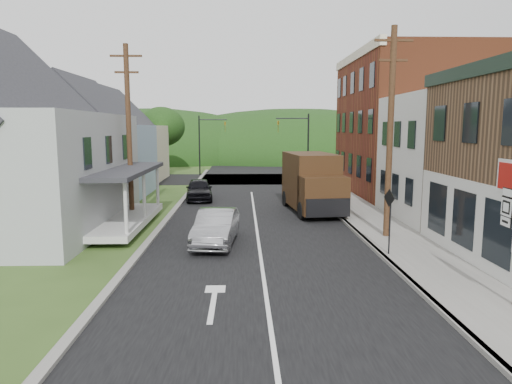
{
  "coord_description": "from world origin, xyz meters",
  "views": [
    {
      "loc": [
        -0.67,
        -15.8,
        4.85
      ],
      "look_at": [
        -0.11,
        2.81,
        2.2
      ],
      "focal_mm": 32.0,
      "sensor_mm": 36.0,
      "label": 1
    }
  ],
  "objects": [
    {
      "name": "ground",
      "position": [
        0.0,
        0.0,
        0.0
      ],
      "size": [
        120.0,
        120.0,
        0.0
      ],
      "primitive_type": "plane",
      "color": "#2D4719",
      "rests_on": "ground"
    },
    {
      "name": "road",
      "position": [
        0.0,
        10.0,
        0.0
      ],
      "size": [
        9.0,
        90.0,
        0.02
      ],
      "primitive_type": "cube",
      "color": "black",
      "rests_on": "ground"
    },
    {
      "name": "cross_road",
      "position": [
        0.0,
        27.0,
        0.0
      ],
      "size": [
        60.0,
        9.0,
        0.02
      ],
      "primitive_type": "cube",
      "color": "black",
      "rests_on": "ground"
    },
    {
      "name": "sidewalk_right",
      "position": [
        5.9,
        8.0,
        0.07
      ],
      "size": [
        2.8,
        55.0,
        0.15
      ],
      "primitive_type": "cube",
      "color": "slate",
      "rests_on": "ground"
    },
    {
      "name": "curb_right",
      "position": [
        4.55,
        8.0,
        0.07
      ],
      "size": [
        0.2,
        55.0,
        0.15
      ],
      "primitive_type": "cube",
      "color": "slate",
      "rests_on": "ground"
    },
    {
      "name": "curb_left",
      "position": [
        -4.65,
        8.0,
        0.06
      ],
      "size": [
        0.3,
        55.0,
        0.12
      ],
      "primitive_type": "cube",
      "color": "slate",
      "rests_on": "ground"
    },
    {
      "name": "storefront_white",
      "position": [
        11.3,
        7.5,
        3.25
      ],
      "size": [
        8.0,
        7.0,
        6.5
      ],
      "primitive_type": "cube",
      "color": "silver",
      "rests_on": "ground"
    },
    {
      "name": "storefront_red",
      "position": [
        11.3,
        17.0,
        5.0
      ],
      "size": [
        8.0,
        12.0,
        10.0
      ],
      "primitive_type": "cube",
      "color": "brown",
      "rests_on": "ground"
    },
    {
      "name": "house_gray",
      "position": [
        -12.0,
        6.0,
        4.23
      ],
      "size": [
        10.2,
        12.24,
        8.35
      ],
      "color": "#ABAFB1",
      "rests_on": "ground"
    },
    {
      "name": "house_blue",
      "position": [
        -11.0,
        17.0,
        3.69
      ],
      "size": [
        7.14,
        8.16,
        7.28
      ],
      "color": "#9AB1D2",
      "rests_on": "ground"
    },
    {
      "name": "house_cream",
      "position": [
        -11.5,
        26.0,
        3.69
      ],
      "size": [
        7.14,
        8.16,
        7.28
      ],
      "color": "beige",
      "rests_on": "ground"
    },
    {
      "name": "utility_pole_right",
      "position": [
        5.6,
        3.5,
        4.66
      ],
      "size": [
        1.6,
        0.26,
        9.0
      ],
      "color": "#472D19",
      "rests_on": "ground"
    },
    {
      "name": "utility_pole_left",
      "position": [
        -6.5,
        8.0,
        4.66
      ],
      "size": [
        1.6,
        0.26,
        9.0
      ],
      "color": "#472D19",
      "rests_on": "ground"
    },
    {
      "name": "traffic_signal_right",
      "position": [
        4.3,
        23.5,
        3.76
      ],
      "size": [
        2.87,
        0.2,
        6.0
      ],
      "color": "black",
      "rests_on": "ground"
    },
    {
      "name": "traffic_signal_left",
      "position": [
        -4.3,
        30.5,
        3.76
      ],
      "size": [
        2.87,
        0.2,
        6.0
      ],
      "color": "black",
      "rests_on": "ground"
    },
    {
      "name": "tree_left_c",
      "position": [
        -19.0,
        20.0,
        5.94
      ],
      "size": [
        5.8,
        5.8,
        8.41
      ],
      "color": "#382616",
      "rests_on": "ground"
    },
    {
      "name": "tree_left_d",
      "position": [
        -9.0,
        32.0,
        4.88
      ],
      "size": [
        4.8,
        4.8,
        6.94
      ],
      "color": "#382616",
      "rests_on": "ground"
    },
    {
      "name": "forested_ridge",
      "position": [
        0.0,
        55.0,
        0.0
      ],
      "size": [
        90.0,
        30.0,
        16.0
      ],
      "primitive_type": "ellipsoid",
      "color": "black",
      "rests_on": "ground"
    },
    {
      "name": "silver_sedan",
      "position": [
        -1.77,
        2.8,
        0.71
      ],
      "size": [
        1.91,
        4.46,
        1.43
      ],
      "primitive_type": "imported",
      "rotation": [
        0.0,
        0.0,
        -0.09
      ],
      "color": "#A5A5AA",
      "rests_on": "ground"
    },
    {
      "name": "dark_sedan",
      "position": [
        -3.58,
        14.53,
        0.71
      ],
      "size": [
        2.09,
        4.34,
        1.43
      ],
      "primitive_type": "imported",
      "rotation": [
        0.0,
        0.0,
        0.1
      ],
      "color": "black",
      "rests_on": "ground"
    },
    {
      "name": "delivery_van",
      "position": [
        3.33,
        9.94,
        1.7
      ],
      "size": [
        3.05,
        6.22,
        3.35
      ],
      "rotation": [
        0.0,
        0.0,
        0.11
      ],
      "color": "#331E0E",
      "rests_on": "ground"
    },
    {
      "name": "warning_sign",
      "position": [
        4.78,
        0.64,
        1.72
      ],
      "size": [
        0.21,
        0.66,
        2.46
      ],
      "rotation": [
        0.0,
        0.0,
        0.29
      ],
      "color": "black",
      "rests_on": "sidewalk_right"
    }
  ]
}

